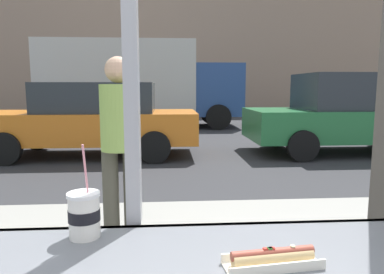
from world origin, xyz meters
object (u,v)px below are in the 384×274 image
Objects in this scene: hotdog_tray_near at (273,258)px; box_truck at (138,82)px; parked_car_green at (350,114)px; pedestrian at (120,139)px; soda_cup_right at (84,214)px; parked_car_orange at (92,119)px.

box_truck reaches higher than hotdog_tray_near.
parked_car_green is 2.76× the size of pedestrian.
pedestrian is (-0.14, 1.92, -0.04)m from soda_cup_right.
soda_cup_right is 0.07× the size of parked_car_green.
parked_car_green is (5.77, 0.00, 0.08)m from parked_car_orange.
box_truck reaches higher than soda_cup_right.
parked_car_orange is 2.83× the size of pedestrian.
pedestrian is at bearing -133.81° from parked_car_green.
parked_car_green is at bearing 60.76° from hotdog_tray_near.
pedestrian is (0.69, -10.41, -0.66)m from box_truck.
hotdog_tray_near is 7.15m from parked_car_orange.
parked_car_orange is 1.02× the size of parked_car_green.
pedestrian reaches higher than hotdog_tray_near.
parked_car_green reaches higher than parked_car_orange.
box_truck is at bearing 84.65° from parked_car_orange.
parked_car_orange is at bearing 105.52° from hotdog_tray_near.
parked_car_orange reaches higher than hotdog_tray_near.
hotdog_tray_near is at bearing -83.73° from box_truck.
parked_car_green is (3.86, 6.89, -0.13)m from hotdog_tray_near.
box_truck reaches higher than parked_car_green.
box_truck is (-0.83, 12.34, 0.62)m from soda_cup_right.
soda_cup_right is 0.07× the size of parked_car_orange.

